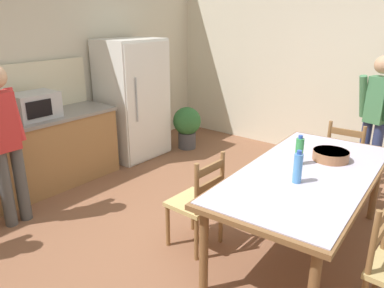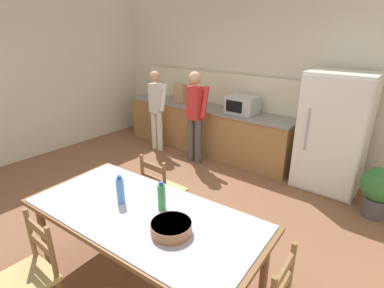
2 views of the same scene
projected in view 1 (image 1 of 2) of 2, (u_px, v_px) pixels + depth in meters
ground_plane at (186, 251)px, 3.41m from camera, size 8.32×8.32×0.00m
wall_back at (15, 66)px, 4.50m from camera, size 6.52×0.12×2.90m
wall_right at (331, 58)px, 5.34m from camera, size 0.12×5.20×2.90m
refrigerator at (133, 99)px, 5.48m from camera, size 0.88×0.73×1.72m
microwave at (34, 106)px, 4.32m from camera, size 0.50×0.39×0.30m
dining_table at (307, 179)px, 3.21m from camera, size 2.20×1.14×0.78m
bottle_near_centre at (298, 168)px, 2.93m from camera, size 0.07×0.07×0.27m
bottle_off_centre at (299, 151)px, 3.29m from camera, size 0.07×0.07×0.27m
serving_bowl at (331, 155)px, 3.41m from camera, size 0.32×0.32×0.09m
chair_side_far_left at (198, 202)px, 3.36m from camera, size 0.43×0.41×0.91m
chair_head_end at (345, 160)px, 4.34m from camera, size 0.42×0.44×0.91m
person_at_counter at (5, 139)px, 3.60m from camera, size 0.40×0.28×1.61m
person_by_table at (375, 114)px, 4.53m from camera, size 0.33×0.44×1.59m
potted_plant at (187, 125)px, 5.92m from camera, size 0.44×0.44×0.67m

